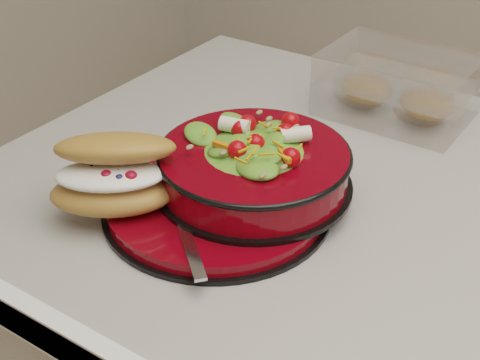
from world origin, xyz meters
The scene contains 5 objects.
dinner_plate centered at (-0.28, -0.12, 0.91)m, with size 0.27×0.27×0.02m.
salad_bowl centered at (-0.25, -0.08, 0.96)m, with size 0.24×0.24×0.10m.
croissant centered at (-0.36, -0.20, 0.96)m, with size 0.16×0.16×0.09m.
fork centered at (-0.28, -0.19, 0.92)m, with size 0.15×0.13×0.00m.
pastry_box centered at (-0.20, 0.24, 0.95)m, with size 0.21×0.16×0.09m.
Camera 1 is at (0.11, -0.65, 1.36)m, focal length 50.00 mm.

